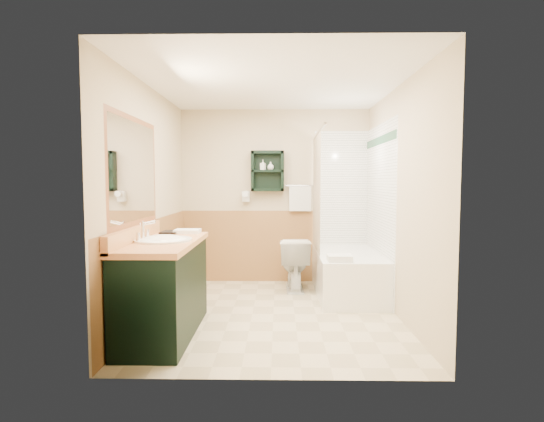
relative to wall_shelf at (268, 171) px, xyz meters
The scene contains 25 objects.
floor 2.09m from the wall_shelf, 85.93° to the right, with size 3.00×3.00×0.00m, color beige.
back_wall 0.38m from the wall_shelf, 48.99° to the left, with size 2.60×0.04×2.40m, color beige.
left_wall 1.89m from the wall_shelf, 130.97° to the right, with size 0.04×3.00×2.40m, color beige.
right_wall 2.03m from the wall_shelf, 44.70° to the right, with size 0.04×3.00×2.40m, color beige.
ceiling 1.66m from the wall_shelf, 85.93° to the right, with size 2.60×3.00×0.04m, color white.
wainscot_left 2.12m from the wall_shelf, 130.14° to the right, with size 2.98×2.98×1.00m, color #AB7645, non-canonical shape.
wainscot_back 1.06m from the wall_shelf, 38.66° to the left, with size 2.58×2.58×1.00m, color #AB7645, non-canonical shape.
mirror_frame 2.28m from the wall_shelf, 120.90° to the right, with size 1.30×1.30×1.00m, color brown, non-canonical shape.
mirror_glass 2.28m from the wall_shelf, 120.79° to the right, with size 1.20×1.20×0.90m, color white, non-canonical shape.
tile_right 1.61m from the wall_shelf, 25.39° to the right, with size 1.50×1.50×2.10m, color white, non-canonical shape.
tile_back 1.23m from the wall_shelf, ahead, with size 0.95×0.95×2.10m, color white, non-canonical shape.
tile_accent 1.56m from the wall_shelf, 25.55° to the right, with size 1.50×1.50×0.10m, color #134427, non-canonical shape.
wall_shelf is the anchor object (origin of this frame).
hair_dryer 0.46m from the wall_shelf, behind, with size 0.10×0.24×0.18m, color silver, non-canonical shape.
towel_bar 0.49m from the wall_shelf, ahead, with size 0.40×0.06×0.40m, color silver, non-canonical shape.
curtain_rod 1.01m from the wall_shelf, 46.11° to the right, with size 0.03×0.03×1.60m, color silver.
shower_curtain 0.89m from the wall_shelf, 37.30° to the right, with size 1.05×1.05×1.70m, color #C2B193, non-canonical shape.
vanity 2.48m from the wall_shelf, 113.85° to the right, with size 0.59×1.37×0.87m, color black.
bathtub 1.75m from the wall_shelf, 30.36° to the right, with size 0.79×1.50×0.53m, color white.
toilet 1.32m from the wall_shelf, 45.43° to the right, with size 0.38×0.69×0.67m, color white.
counter_towel 1.79m from the wall_shelf, 118.56° to the right, with size 0.26×0.20×0.04m, color silver.
vanity_book 1.89m from the wall_shelf, 125.90° to the right, with size 0.18×0.02×0.24m, color black.
tub_towel 1.75m from the wall_shelf, 55.31° to the right, with size 0.26×0.22×0.07m, color silver.
soap_bottle_a 0.08m from the wall_shelf, behind, with size 0.06×0.14×0.06m, color white.
soap_bottle_b 0.07m from the wall_shelf, ahead, with size 0.09×0.11×0.09m, color white.
Camera 1 is at (0.06, -4.42, 1.41)m, focal length 28.00 mm.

